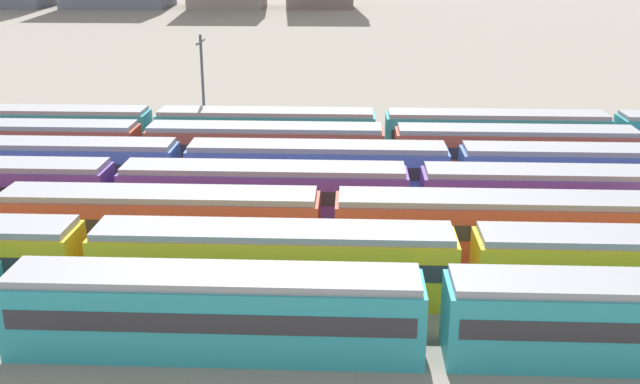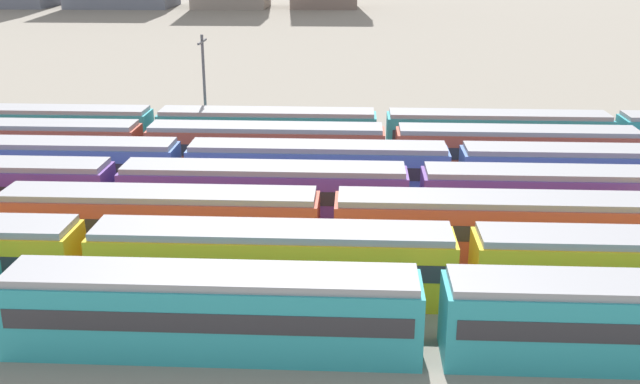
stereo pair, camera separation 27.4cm
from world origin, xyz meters
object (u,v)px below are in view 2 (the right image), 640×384
at_px(train_track_4, 454,171).
at_px(train_track_5, 144,147).
at_px(train_track_6, 381,133).
at_px(catenary_pole_1, 204,84).
at_px(train_track_3, 264,193).
at_px(train_track_1, 464,266).
at_px(train_track_0, 213,311).

xyz_separation_m(train_track_4, train_track_5, (-23.12, 5.20, 0.00)).
distance_m(train_track_6, catenary_pole_1, 15.79).
height_order(train_track_3, train_track_6, same).
bearing_deg(train_track_6, train_track_5, -164.20).
relative_size(train_track_3, train_track_5, 1.25).
xyz_separation_m(train_track_4, catenary_pole_1, (-19.90, 13.28, 3.37)).
distance_m(train_track_1, catenary_pole_1, 34.45).
xyz_separation_m(train_track_0, catenary_pole_1, (-7.01, 34.08, 3.37)).
xyz_separation_m(train_track_5, train_track_6, (18.37, 5.20, 0.00)).
bearing_deg(catenary_pole_1, train_track_6, -10.76).
bearing_deg(train_track_5, train_track_4, -12.68).
height_order(train_track_0, train_track_1, same).
distance_m(train_track_3, train_track_4, 13.60).
bearing_deg(train_track_5, catenary_pole_1, 68.31).
distance_m(train_track_3, catenary_pole_1, 20.17).
height_order(train_track_6, catenary_pole_1, catenary_pole_1).
bearing_deg(train_track_1, train_track_5, 136.21).
xyz_separation_m(train_track_0, train_track_5, (-10.23, 26.00, 0.00)).
relative_size(train_track_6, catenary_pole_1, 11.88).
height_order(train_track_4, train_track_5, same).
bearing_deg(train_track_0, catenary_pole_1, 101.63).
relative_size(train_track_4, train_track_6, 1.00).
bearing_deg(train_track_3, catenary_pole_1, 111.67).
relative_size(train_track_0, train_track_3, 1.00).
relative_size(train_track_4, catenary_pole_1, 11.88).
bearing_deg(train_track_3, train_track_4, 22.49).
relative_size(train_track_3, catenary_pole_1, 9.88).
bearing_deg(train_track_3, train_track_1, -43.03).
bearing_deg(train_track_1, train_track_6, 97.29).
distance_m(train_track_0, train_track_1, 12.60).
height_order(train_track_3, catenary_pole_1, catenary_pole_1).
distance_m(train_track_1, train_track_5, 30.06).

